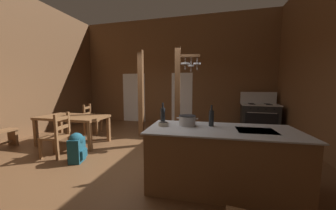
{
  "coord_description": "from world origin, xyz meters",
  "views": [
    {
      "loc": [
        1.56,
        -3.41,
        1.52
      ],
      "look_at": [
        0.48,
        0.9,
        1.05
      ],
      "focal_mm": 18.83,
      "sensor_mm": 36.0,
      "label": 1
    }
  ],
  "objects_px": {
    "kitchen_island": "(220,158)",
    "stove_range": "(259,118)",
    "mixing_bowl_on_counter": "(163,124)",
    "bottle_short_on_counter": "(163,115)",
    "dining_table": "(73,119)",
    "bottle_tall_on_counter": "(211,118)",
    "ladderback_chair_near_window": "(92,120)",
    "stockpot_on_counter": "(187,120)",
    "ladderback_chair_by_post": "(57,136)",
    "backpack": "(77,147)"
  },
  "relations": [
    {
      "from": "kitchen_island",
      "to": "stove_range",
      "type": "distance_m",
      "value": 3.94
    },
    {
      "from": "mixing_bowl_on_counter",
      "to": "bottle_short_on_counter",
      "type": "height_order",
      "value": "bottle_short_on_counter"
    },
    {
      "from": "dining_table",
      "to": "bottle_tall_on_counter",
      "type": "distance_m",
      "value": 3.71
    },
    {
      "from": "stove_range",
      "to": "ladderback_chair_near_window",
      "type": "distance_m",
      "value": 5.47
    },
    {
      "from": "stove_range",
      "to": "stockpot_on_counter",
      "type": "relative_size",
      "value": 3.87
    },
    {
      "from": "ladderback_chair_near_window",
      "to": "ladderback_chair_by_post",
      "type": "relative_size",
      "value": 1.0
    },
    {
      "from": "ladderback_chair_by_post",
      "to": "mixing_bowl_on_counter",
      "type": "xyz_separation_m",
      "value": [
        2.49,
        -0.39,
        0.48
      ]
    },
    {
      "from": "stockpot_on_counter",
      "to": "bottle_tall_on_counter",
      "type": "height_order",
      "value": "bottle_tall_on_counter"
    },
    {
      "from": "ladderback_chair_near_window",
      "to": "mixing_bowl_on_counter",
      "type": "distance_m",
      "value": 3.71
    },
    {
      "from": "kitchen_island",
      "to": "stove_range",
      "type": "xyz_separation_m",
      "value": [
        1.39,
        3.69,
        0.03
      ]
    },
    {
      "from": "dining_table",
      "to": "stockpot_on_counter",
      "type": "height_order",
      "value": "stockpot_on_counter"
    },
    {
      "from": "stove_range",
      "to": "mixing_bowl_on_counter",
      "type": "xyz_separation_m",
      "value": [
        -2.27,
        -3.71,
        0.44
      ]
    },
    {
      "from": "ladderback_chair_by_post",
      "to": "stockpot_on_counter",
      "type": "distance_m",
      "value": 2.91
    },
    {
      "from": "dining_table",
      "to": "ladderback_chair_near_window",
      "type": "relative_size",
      "value": 1.8
    },
    {
      "from": "dining_table",
      "to": "bottle_short_on_counter",
      "type": "height_order",
      "value": "bottle_short_on_counter"
    },
    {
      "from": "bottle_tall_on_counter",
      "to": "kitchen_island",
      "type": "bearing_deg",
      "value": -45.17
    },
    {
      "from": "kitchen_island",
      "to": "ladderback_chair_by_post",
      "type": "xyz_separation_m",
      "value": [
        -3.37,
        0.37,
        0.0
      ]
    },
    {
      "from": "dining_table",
      "to": "stockpot_on_counter",
      "type": "xyz_separation_m",
      "value": [
        3.17,
        -1.07,
        0.33
      ]
    },
    {
      "from": "stove_range",
      "to": "bottle_tall_on_counter",
      "type": "bearing_deg",
      "value": -113.44
    },
    {
      "from": "ladderback_chair_near_window",
      "to": "stockpot_on_counter",
      "type": "relative_size",
      "value": 2.78
    },
    {
      "from": "stove_range",
      "to": "ladderback_chair_near_window",
      "type": "relative_size",
      "value": 1.39
    },
    {
      "from": "backpack",
      "to": "mixing_bowl_on_counter",
      "type": "relative_size",
      "value": 3.69
    },
    {
      "from": "kitchen_island",
      "to": "stockpot_on_counter",
      "type": "distance_m",
      "value": 0.75
    },
    {
      "from": "backpack",
      "to": "stove_range",
      "type": "bearing_deg",
      "value": 39.86
    },
    {
      "from": "kitchen_island",
      "to": "bottle_short_on_counter",
      "type": "height_order",
      "value": "bottle_short_on_counter"
    },
    {
      "from": "ladderback_chair_by_post",
      "to": "bottle_tall_on_counter",
      "type": "height_order",
      "value": "bottle_tall_on_counter"
    },
    {
      "from": "dining_table",
      "to": "ladderback_chair_near_window",
      "type": "distance_m",
      "value": 0.99
    },
    {
      "from": "stove_range",
      "to": "backpack",
      "type": "bearing_deg",
      "value": -140.14
    },
    {
      "from": "stockpot_on_counter",
      "to": "dining_table",
      "type": "bearing_deg",
      "value": 161.33
    },
    {
      "from": "bottle_short_on_counter",
      "to": "mixing_bowl_on_counter",
      "type": "bearing_deg",
      "value": -71.33
    },
    {
      "from": "ladderback_chair_by_post",
      "to": "dining_table",
      "type": "bearing_deg",
      "value": 111.39
    },
    {
      "from": "dining_table",
      "to": "backpack",
      "type": "relative_size",
      "value": 2.87
    },
    {
      "from": "bottle_short_on_counter",
      "to": "stove_range",
      "type": "bearing_deg",
      "value": 56.48
    },
    {
      "from": "ladderback_chair_near_window",
      "to": "backpack",
      "type": "xyz_separation_m",
      "value": [
        1.1,
        -1.91,
        -0.14
      ]
    },
    {
      "from": "stove_range",
      "to": "backpack",
      "type": "relative_size",
      "value": 2.21
    },
    {
      "from": "kitchen_island",
      "to": "ladderback_chair_by_post",
      "type": "bearing_deg",
      "value": 173.82
    },
    {
      "from": "dining_table",
      "to": "mixing_bowl_on_counter",
      "type": "distance_m",
      "value": 3.07
    },
    {
      "from": "mixing_bowl_on_counter",
      "to": "backpack",
      "type": "bearing_deg",
      "value": 172.49
    },
    {
      "from": "ladderback_chair_near_window",
      "to": "stockpot_on_counter",
      "type": "xyz_separation_m",
      "value": [
        3.34,
        -2.03,
        0.53
      ]
    },
    {
      "from": "bottle_tall_on_counter",
      "to": "bottle_short_on_counter",
      "type": "xyz_separation_m",
      "value": [
        -0.8,
        0.02,
        0.01
      ]
    },
    {
      "from": "dining_table",
      "to": "ladderback_chair_by_post",
      "type": "relative_size",
      "value": 1.8
    },
    {
      "from": "mixing_bowl_on_counter",
      "to": "bottle_tall_on_counter",
      "type": "height_order",
      "value": "bottle_tall_on_counter"
    },
    {
      "from": "bottle_short_on_counter",
      "to": "ladderback_chair_near_window",
      "type": "bearing_deg",
      "value": 146.07
    },
    {
      "from": "stockpot_on_counter",
      "to": "mixing_bowl_on_counter",
      "type": "height_order",
      "value": "stockpot_on_counter"
    },
    {
      "from": "stove_range",
      "to": "ladderback_chair_by_post",
      "type": "relative_size",
      "value": 1.39
    },
    {
      "from": "dining_table",
      "to": "backpack",
      "type": "xyz_separation_m",
      "value": [
        0.93,
        -0.95,
        -0.34
      ]
    },
    {
      "from": "kitchen_island",
      "to": "bottle_tall_on_counter",
      "type": "distance_m",
      "value": 0.62
    },
    {
      "from": "backpack",
      "to": "mixing_bowl_on_counter",
      "type": "height_order",
      "value": "mixing_bowl_on_counter"
    },
    {
      "from": "kitchen_island",
      "to": "stockpot_on_counter",
      "type": "bearing_deg",
      "value": 168.66
    },
    {
      "from": "dining_table",
      "to": "ladderback_chair_by_post",
      "type": "height_order",
      "value": "ladderback_chair_by_post"
    }
  ]
}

